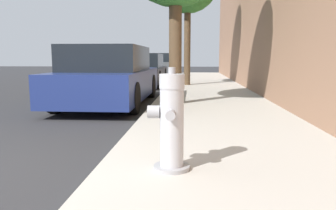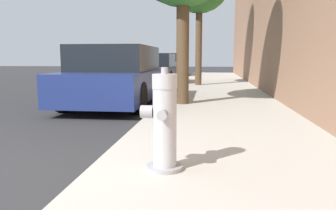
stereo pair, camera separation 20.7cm
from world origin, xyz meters
name	(u,v)px [view 1 (the left image)]	position (x,y,z in m)	size (l,w,h in m)	color
sidewalk_slab	(250,194)	(2.94, 0.00, 0.07)	(2.66, 40.00, 0.14)	#B7B2A8
fire_hydrant	(171,123)	(2.30, 0.35, 0.55)	(0.37, 0.39, 0.91)	#97979C
parked_car_near	(110,77)	(0.50, 5.32, 0.68)	(1.83, 4.53, 1.40)	navy
parked_car_mid	(142,70)	(0.45, 10.63, 0.63)	(1.74, 4.00, 1.28)	black
parked_car_far	(158,65)	(0.45, 17.15, 0.68)	(1.71, 4.25, 1.39)	#4C5156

